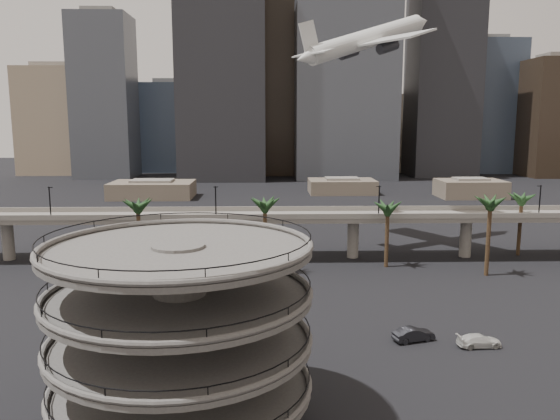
{
  "coord_description": "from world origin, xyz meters",
  "views": [
    {
      "loc": [
        -5.77,
        -47.77,
        26.26
      ],
      "look_at": [
        -3.83,
        28.0,
        13.83
      ],
      "focal_mm": 35.0,
      "sensor_mm": 36.0,
      "label": 1
    }
  ],
  "objects_px": {
    "car_a": "(249,319)",
    "overpass": "(296,221)",
    "parking_ramp": "(180,319)",
    "car_b": "(413,334)",
    "airborne_jet": "(367,40)",
    "car_c": "(479,341)"
  },
  "relations": [
    {
      "from": "overpass",
      "to": "car_b",
      "type": "height_order",
      "value": "overpass"
    },
    {
      "from": "parking_ramp",
      "to": "car_a",
      "type": "bearing_deg",
      "value": 78.54
    },
    {
      "from": "airborne_jet",
      "to": "car_a",
      "type": "xyz_separation_m",
      "value": [
        -22.85,
        -46.33,
        -41.69
      ]
    },
    {
      "from": "overpass",
      "to": "airborne_jet",
      "type": "bearing_deg",
      "value": 37.72
    },
    {
      "from": "overpass",
      "to": "airborne_jet",
      "type": "relative_size",
      "value": 4.02
    },
    {
      "from": "car_a",
      "to": "car_b",
      "type": "distance_m",
      "value": 20.88
    },
    {
      "from": "parking_ramp",
      "to": "airborne_jet",
      "type": "distance_m",
      "value": 82.38
    },
    {
      "from": "parking_ramp",
      "to": "airborne_jet",
      "type": "bearing_deg",
      "value": 68.5
    },
    {
      "from": "overpass",
      "to": "car_a",
      "type": "xyz_separation_m",
      "value": [
        -8.12,
        -34.95,
        -6.58
      ]
    },
    {
      "from": "car_a",
      "to": "car_b",
      "type": "xyz_separation_m",
      "value": [
        20.04,
        -5.87,
        0.08
      ]
    },
    {
      "from": "airborne_jet",
      "to": "car_a",
      "type": "relative_size",
      "value": 7.26
    },
    {
      "from": "airborne_jet",
      "to": "car_b",
      "type": "bearing_deg",
      "value": -125.22
    },
    {
      "from": "car_a",
      "to": "overpass",
      "type": "bearing_deg",
      "value": 4.19
    },
    {
      "from": "parking_ramp",
      "to": "overpass",
      "type": "distance_m",
      "value": 60.46
    },
    {
      "from": "car_b",
      "to": "airborne_jet",
      "type": "bearing_deg",
      "value": -19.43
    },
    {
      "from": "overpass",
      "to": "car_c",
      "type": "relative_size",
      "value": 25.18
    },
    {
      "from": "parking_ramp",
      "to": "overpass",
      "type": "bearing_deg",
      "value": 77.57
    },
    {
      "from": "overpass",
      "to": "car_b",
      "type": "distance_m",
      "value": 43.02
    },
    {
      "from": "overpass",
      "to": "airborne_jet",
      "type": "distance_m",
      "value": 39.74
    },
    {
      "from": "parking_ramp",
      "to": "car_a",
      "type": "height_order",
      "value": "parking_ramp"
    },
    {
      "from": "overpass",
      "to": "airborne_jet",
      "type": "height_order",
      "value": "airborne_jet"
    },
    {
      "from": "overpass",
      "to": "parking_ramp",
      "type": "bearing_deg",
      "value": -102.43
    }
  ]
}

